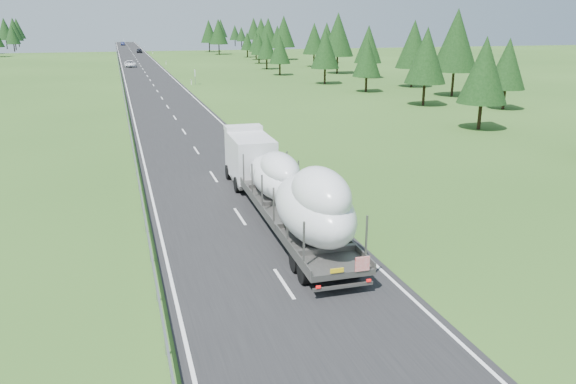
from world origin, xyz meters
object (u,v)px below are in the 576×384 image
object	(u,v)px
boat_truck	(285,184)
distant_car_blue	(123,44)
highway_sign	(195,74)
distant_van	(130,64)
distant_car_dark	(139,51)

from	to	relation	value
boat_truck	distant_car_blue	distance (m)	249.02
boat_truck	highway_sign	bearing A→B (deg)	86.02
highway_sign	distant_van	bearing A→B (deg)	102.54
highway_sign	distant_car_dark	distance (m)	108.77
boat_truck	distant_car_blue	xyz separation A→B (m)	(-4.03, 248.98, -1.56)
boat_truck	distant_van	xyz separation A→B (m)	(-4.72, 117.21, -1.58)
distant_van	highway_sign	bearing A→B (deg)	-77.63
distant_car_blue	boat_truck	bearing A→B (deg)	-89.53
highway_sign	distant_van	distance (m)	45.21
distant_van	boat_truck	bearing A→B (deg)	-87.86
boat_truck	distant_van	bearing A→B (deg)	92.31
boat_truck	distant_van	world-z (taller)	boat_truck
distant_car_blue	distant_car_dark	bearing A→B (deg)	-86.74
highway_sign	distant_car_dark	world-z (taller)	highway_sign
distant_car_dark	distant_car_blue	world-z (taller)	distant_car_blue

